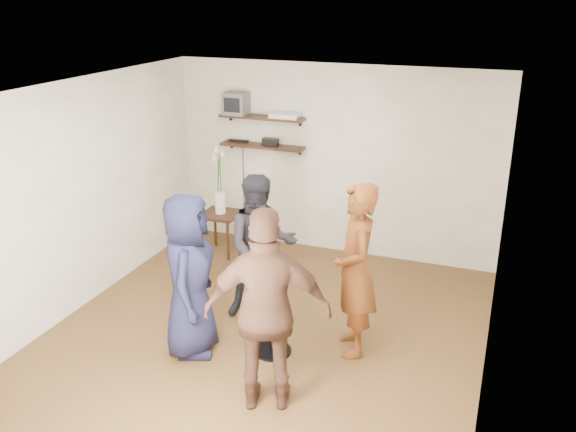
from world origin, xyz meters
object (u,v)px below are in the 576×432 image
object	(u,v)px
crt_monitor	(236,103)
side_table	(221,220)
person_plaid	(355,270)
person_dark	(261,247)
drinks_table	(272,301)
person_navy	(189,275)
person_brown	(268,312)
radio	(270,142)
dvd_deck	(285,116)

from	to	relation	value
crt_monitor	side_table	xyz separation A→B (m)	(-0.03, -0.54, -1.52)
person_plaid	person_dark	world-z (taller)	person_plaid
drinks_table	person_navy	xyz separation A→B (m)	(-0.78, -0.25, 0.26)
crt_monitor	person_brown	xyz separation A→B (m)	(1.86, -3.39, -1.09)
radio	side_table	bearing A→B (deg)	-134.22
dvd_deck	person_brown	size ratio (longest dim) A/B	0.21
drinks_table	radio	bearing A→B (deg)	112.49
side_table	person_plaid	xyz separation A→B (m)	(2.36, -1.73, 0.40)
person_plaid	person_brown	distance (m)	1.21
side_table	drinks_table	xyz separation A→B (m)	(1.61, -2.07, 0.09)
dvd_deck	person_navy	distance (m)	3.05
person_navy	person_dark	bearing A→B (deg)	-38.46
dvd_deck	radio	xyz separation A→B (m)	(-0.22, 0.00, -0.38)
dvd_deck	person_plaid	world-z (taller)	dvd_deck
person_dark	person_brown	world-z (taller)	person_brown
person_navy	person_brown	size ratio (longest dim) A/B	0.91
dvd_deck	side_table	xyz separation A→B (m)	(-0.75, -0.54, -1.40)
side_table	drinks_table	distance (m)	2.63
drinks_table	person_plaid	world-z (taller)	person_plaid
drinks_table	side_table	bearing A→B (deg)	127.85
dvd_deck	person_navy	size ratio (longest dim) A/B	0.24
crt_monitor	person_dark	xyz separation A→B (m)	(1.16, -1.91, -1.20)
crt_monitor	radio	world-z (taller)	crt_monitor
person_dark	side_table	bearing A→B (deg)	100.73
dvd_deck	person_plaid	size ratio (longest dim) A/B	0.22
side_table	person_brown	world-z (taller)	person_brown
crt_monitor	drinks_table	bearing A→B (deg)	-58.86
crt_monitor	radio	xyz separation A→B (m)	(0.50, 0.00, -0.50)
dvd_deck	side_table	size ratio (longest dim) A/B	0.67
crt_monitor	radio	size ratio (longest dim) A/B	1.45
crt_monitor	dvd_deck	size ratio (longest dim) A/B	0.80
dvd_deck	person_dark	world-z (taller)	dvd_deck
crt_monitor	person_dark	size ratio (longest dim) A/B	0.19
person_plaid	person_dark	xyz separation A→B (m)	(-1.16, 0.36, -0.07)
side_table	person_navy	bearing A→B (deg)	-70.37
person_navy	person_brown	distance (m)	1.19
drinks_table	person_dark	size ratio (longest dim) A/B	0.55
dvd_deck	drinks_table	size ratio (longest dim) A/B	0.44
side_table	drinks_table	size ratio (longest dim) A/B	0.65
person_brown	side_table	bearing A→B (deg)	-76.08
dvd_deck	person_brown	distance (m)	3.71
person_navy	dvd_deck	bearing A→B (deg)	-15.89
dvd_deck	person_brown	world-z (taller)	dvd_deck
radio	drinks_table	size ratio (longest dim) A/B	0.24
person_plaid	person_brown	bearing A→B (deg)	-47.56
side_table	person_brown	size ratio (longest dim) A/B	0.32
person_dark	person_navy	bearing A→B (deg)	-141.54
dvd_deck	person_navy	world-z (taller)	dvd_deck
radio	person_navy	world-z (taller)	person_navy
radio	person_plaid	bearing A→B (deg)	-51.16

